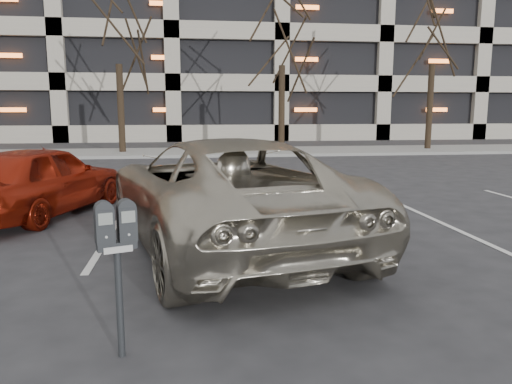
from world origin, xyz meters
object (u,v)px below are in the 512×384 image
Objects in this scene: suv_silver at (223,192)px; car_red at (39,180)px; tree_c at (282,10)px; tree_d at (435,9)px; tree_b at (116,7)px; parking_meter at (117,241)px.

suv_silver is 4.07m from car_red.
tree_d is at bearing 0.00° from tree_c.
tree_d is 2.24× the size of car_red.
tree_c is 7.00m from tree_d.
tree_d is at bearing 0.00° from tree_b.
tree_d reaches higher than tree_b.
tree_c is at bearing 180.00° from tree_d.
suv_silver is (3.34, -15.15, -5.36)m from tree_b.
parking_meter is (2.30, -18.37, -5.18)m from tree_b.
tree_b is at bearing 180.00° from tree_c.
car_red is (-13.88, -12.67, -5.71)m from tree_d.
car_red is at bearing -118.51° from tree_c.
tree_b is at bearing 180.00° from tree_d.
tree_b is 16.41m from suv_silver.
parking_meter is (-4.70, -18.37, -5.22)m from tree_c.
tree_c is 19.66m from parking_meter.
tree_c is 0.97× the size of tree_d.
parking_meter is at bearing 58.59° from suv_silver.
car_red is (-6.88, -12.67, -5.51)m from tree_c.
parking_meter is at bearing 130.78° from car_red.
parking_meter is 3.38m from suv_silver.
tree_c is (7.00, 0.00, 0.04)m from tree_b.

